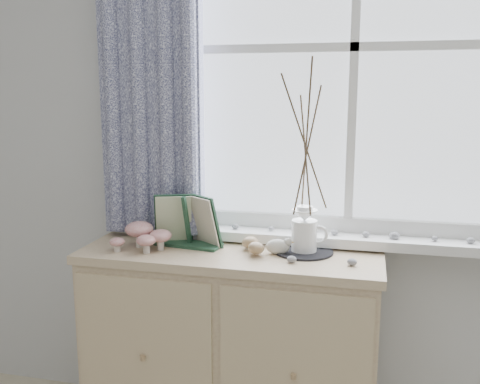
{
  "coord_description": "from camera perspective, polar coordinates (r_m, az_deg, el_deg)",
  "views": [
    {
      "loc": [
        0.37,
        -0.24,
        1.48
      ],
      "look_at": [
        -0.1,
        1.7,
        1.1
      ],
      "focal_mm": 40.0,
      "sensor_mm": 36.0,
      "label": 1
    }
  ],
  "objects": [
    {
      "name": "sideboard",
      "position": [
        2.31,
        -0.98,
        -16.36
      ],
      "size": [
        1.2,
        0.45,
        0.85
      ],
      "color": "#CCB98E",
      "rests_on": "ground"
    },
    {
      "name": "botanical_book",
      "position": [
        2.17,
        -5.82,
        -3.12
      ],
      "size": [
        0.33,
        0.17,
        0.22
      ],
      "primitive_type": null,
      "rotation": [
        0.0,
        0.0,
        -0.13
      ],
      "color": "#1F402C",
      "rests_on": "sideboard"
    },
    {
      "name": "toadstool_cluster",
      "position": [
        2.19,
        -10.22,
        -4.47
      ],
      "size": [
        0.24,
        0.17,
        0.11
      ],
      "color": "beige",
      "rests_on": "sideboard"
    },
    {
      "name": "wooden_eggs",
      "position": [
        2.12,
        1.39,
        -5.69
      ],
      "size": [
        0.1,
        0.12,
        0.08
      ],
      "color": "#A18859",
      "rests_on": "sideboard"
    },
    {
      "name": "songbird_figurine",
      "position": [
        2.11,
        4.06,
        -5.75
      ],
      "size": [
        0.13,
        0.06,
        0.07
      ],
      "primitive_type": null,
      "rotation": [
        0.0,
        0.0,
        0.04
      ],
      "color": "beige",
      "rests_on": "sideboard"
    },
    {
      "name": "crocheted_doily",
      "position": [
        2.14,
        6.83,
        -6.32
      ],
      "size": [
        0.23,
        0.23,
        0.01
      ],
      "primitive_type": "cylinder",
      "color": "black",
      "rests_on": "sideboard"
    },
    {
      "name": "twig_pitcher",
      "position": [
        2.06,
        7.1,
        5.26
      ],
      "size": [
        0.33,
        0.33,
        0.76
      ],
      "rotation": [
        0.0,
        0.0,
        0.26
      ],
      "color": "white",
      "rests_on": "crocheted_doily"
    },
    {
      "name": "sideboard_pebbles",
      "position": [
        2.1,
        7.12,
        -6.46
      ],
      "size": [
        0.34,
        0.23,
        0.03
      ],
      "color": "gray",
      "rests_on": "sideboard"
    }
  ]
}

